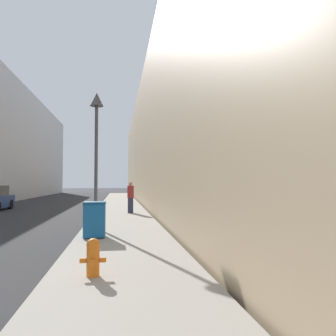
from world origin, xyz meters
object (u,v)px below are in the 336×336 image
lamppost (96,128)px  pedestrian_on_sidewalk (131,197)px  trash_bin (95,219)px  fire_hydrant (93,256)px

lamppost → pedestrian_on_sidewalk: 6.65m
trash_bin → lamppost: 3.87m
trash_bin → pedestrian_on_sidewalk: (1.41, 7.97, 0.31)m
fire_hydrant → pedestrian_on_sidewalk: 12.32m
trash_bin → pedestrian_on_sidewalk: pedestrian_on_sidewalk is taller
trash_bin → pedestrian_on_sidewalk: size_ratio=0.63×
lamppost → pedestrian_on_sidewalk: size_ratio=2.94×
lamppost → fire_hydrant: bearing=-86.5°
fire_hydrant → pedestrian_on_sidewalk: (1.13, 12.26, 0.52)m
lamppost → pedestrian_on_sidewalk: lamppost is taller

